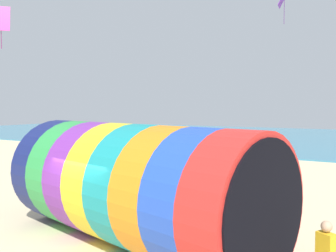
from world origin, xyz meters
TOP-DOWN VIEW (x-y plane):
  - ground_plane at (0.00, 0.00)m, footprint 120.00×120.00m
  - sea at (0.00, 40.57)m, footprint 120.00×40.00m
  - giant_inflatable_tube at (0.88, 0.71)m, footprint 9.16×5.46m
  - kite_magenta_diamond at (-8.69, 3.47)m, footprint 0.79×0.76m

SIDE VIEW (x-z plane):
  - ground_plane at x=0.00m, z-range 0.00..0.00m
  - sea at x=0.00m, z-range 0.00..0.10m
  - giant_inflatable_tube at x=0.88m, z-range 0.00..3.48m
  - kite_magenta_diamond at x=-8.69m, z-range 7.10..9.11m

